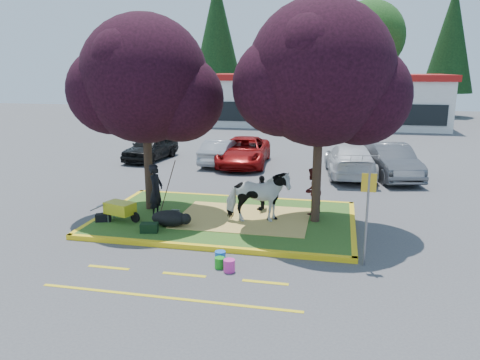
% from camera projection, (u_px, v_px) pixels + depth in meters
% --- Properties ---
extents(ground, '(90.00, 90.00, 0.00)m').
position_uv_depth(ground, '(225.00, 221.00, 15.38)').
color(ground, '#424244').
rests_on(ground, ground).
extents(median_island, '(8.00, 5.00, 0.15)m').
position_uv_depth(median_island, '(225.00, 219.00, 15.36)').
color(median_island, '#2C551A').
rests_on(median_island, ground).
extents(curb_near, '(8.30, 0.16, 0.15)m').
position_uv_depth(curb_near, '(203.00, 248.00, 12.91)').
color(curb_near, yellow).
rests_on(curb_near, ground).
extents(curb_far, '(8.30, 0.16, 0.15)m').
position_uv_depth(curb_far, '(242.00, 198.00, 17.81)').
color(curb_far, yellow).
rests_on(curb_far, ground).
extents(curb_left, '(0.16, 5.30, 0.15)m').
position_uv_depth(curb_left, '(111.00, 211.00, 16.19)').
color(curb_left, yellow).
rests_on(curb_left, ground).
extents(curb_right, '(0.16, 5.30, 0.15)m').
position_uv_depth(curb_right, '(353.00, 228.00, 14.53)').
color(curb_right, yellow).
rests_on(curb_right, ground).
extents(straw_bedding, '(4.20, 3.00, 0.01)m').
position_uv_depth(straw_bedding, '(243.00, 218.00, 15.22)').
color(straw_bedding, '#E4C65E').
rests_on(straw_bedding, median_island).
extents(tree_purple_left, '(5.06, 4.20, 6.51)m').
position_uv_depth(tree_purple_left, '(145.00, 85.00, 15.29)').
color(tree_purple_left, black).
rests_on(tree_purple_left, median_island).
extents(tree_purple_right, '(5.30, 4.40, 6.82)m').
position_uv_depth(tree_purple_right, '(321.00, 80.00, 13.89)').
color(tree_purple_right, black).
rests_on(tree_purple_right, median_island).
extents(fire_lane_stripe_a, '(1.10, 0.12, 0.01)m').
position_uv_depth(fire_lane_stripe_a, '(109.00, 268.00, 11.79)').
color(fire_lane_stripe_a, yellow).
rests_on(fire_lane_stripe_a, ground).
extents(fire_lane_stripe_b, '(1.10, 0.12, 0.01)m').
position_uv_depth(fire_lane_stripe_b, '(184.00, 275.00, 11.38)').
color(fire_lane_stripe_b, yellow).
rests_on(fire_lane_stripe_b, ground).
extents(fire_lane_stripe_c, '(1.10, 0.12, 0.01)m').
position_uv_depth(fire_lane_stripe_c, '(265.00, 282.00, 10.97)').
color(fire_lane_stripe_c, yellow).
rests_on(fire_lane_stripe_c, ground).
extents(fire_lane_long, '(6.00, 0.10, 0.01)m').
position_uv_depth(fire_lane_long, '(166.00, 298.00, 10.24)').
color(fire_lane_long, yellow).
rests_on(fire_lane_long, ground).
extents(retail_building, '(20.40, 8.40, 4.40)m').
position_uv_depth(retail_building, '(324.00, 99.00, 41.05)').
color(retail_building, silver).
rests_on(retail_building, ground).
extents(treeline, '(46.58, 7.80, 14.63)m').
position_uv_depth(treeline, '(322.00, 40.00, 49.08)').
color(treeline, black).
rests_on(treeline, ground).
extents(cow, '(2.13, 1.33, 1.67)m').
position_uv_depth(cow, '(258.00, 197.00, 14.61)').
color(cow, silver).
rests_on(cow, median_island).
extents(calf, '(1.28, 0.98, 0.49)m').
position_uv_depth(calf, '(169.00, 218.00, 14.40)').
color(calf, black).
rests_on(calf, median_island).
extents(handler, '(0.42, 0.64, 1.75)m').
position_uv_depth(handler, '(156.00, 191.00, 15.19)').
color(handler, black).
rests_on(handler, median_island).
extents(visitor_a, '(0.85, 0.94, 1.57)m').
position_uv_depth(visitor_a, '(312.00, 191.00, 15.49)').
color(visitor_a, '#3F1213').
rests_on(visitor_a, median_island).
extents(visitor_b, '(0.41, 0.75, 1.22)m').
position_uv_depth(visitor_b, '(262.00, 193.00, 15.96)').
color(visitor_b, black).
rests_on(visitor_b, median_island).
extents(wheelbarrow, '(1.66, 0.81, 0.63)m').
position_uv_depth(wheelbarrow, '(120.00, 208.00, 14.79)').
color(wheelbarrow, black).
rests_on(wheelbarrow, median_island).
extents(gear_bag_dark, '(0.53, 0.41, 0.24)m').
position_uv_depth(gear_bag_dark, '(103.00, 218.00, 14.88)').
color(gear_bag_dark, black).
rests_on(gear_bag_dark, median_island).
extents(gear_bag_green, '(0.57, 0.42, 0.27)m').
position_uv_depth(gear_bag_green, '(149.00, 228.00, 13.88)').
color(gear_bag_green, black).
rests_on(gear_bag_green, median_island).
extents(sign_post, '(0.36, 0.06, 2.59)m').
position_uv_depth(sign_post, '(368.00, 205.00, 11.56)').
color(sign_post, slate).
rests_on(sign_post, ground).
extents(bucket_green, '(0.26, 0.26, 0.28)m').
position_uv_depth(bucket_green, '(220.00, 263.00, 11.75)').
color(bucket_green, '#179B1B').
rests_on(bucket_green, ground).
extents(bucket_pink, '(0.37, 0.37, 0.31)m').
position_uv_depth(bucket_pink, '(229.00, 266.00, 11.53)').
color(bucket_pink, '#DC3198').
rests_on(bucket_pink, ground).
extents(bucket_blue, '(0.35, 0.35, 0.30)m').
position_uv_depth(bucket_blue, '(220.00, 257.00, 12.08)').
color(bucket_blue, blue).
rests_on(bucket_blue, ground).
extents(car_black, '(2.13, 4.29, 1.41)m').
position_uv_depth(car_black, '(151.00, 147.00, 25.52)').
color(car_black, black).
rests_on(car_black, ground).
extents(car_silver, '(1.50, 3.98, 1.30)m').
position_uv_depth(car_silver, '(221.00, 152.00, 24.45)').
color(car_silver, gray).
rests_on(car_silver, ground).
extents(car_red, '(2.65, 5.26, 1.43)m').
position_uv_depth(car_red, '(244.00, 151.00, 24.13)').
color(car_red, maroon).
rests_on(car_red, ground).
extents(car_white, '(2.58, 5.33, 1.50)m').
position_uv_depth(car_white, '(350.00, 160.00, 21.77)').
color(car_white, silver).
rests_on(car_white, ground).
extents(car_grey, '(2.66, 4.93, 1.54)m').
position_uv_depth(car_grey, '(391.00, 161.00, 21.30)').
color(car_grey, '#525459').
rests_on(car_grey, ground).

